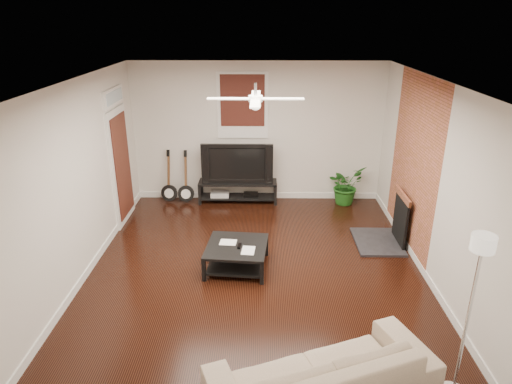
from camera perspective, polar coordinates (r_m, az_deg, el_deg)
room at (r=6.26m, az=-0.05°, el=0.79°), size 5.01×6.01×2.81m
brick_accent at (r=7.59m, az=19.24°, el=3.32°), size 0.02×2.20×2.80m
fireplace at (r=7.83m, az=16.41°, el=-3.18°), size 0.80×1.10×0.92m
window_back at (r=8.98m, az=-1.71°, el=10.83°), size 1.00×0.06×1.30m
door_left at (r=8.49m, az=-16.73°, el=4.43°), size 0.08×1.00×2.50m
tv_stand at (r=9.29m, az=-2.29°, el=0.07°), size 1.59×0.42×0.44m
tv at (r=9.09m, az=-2.34°, el=3.81°), size 1.42×0.19×0.82m
coffee_table at (r=6.93m, az=-2.43°, el=-8.11°), size 0.97×0.97×0.38m
sofa at (r=4.81m, az=8.38°, el=-21.88°), size 2.40×1.62×0.65m
floor_lamp at (r=4.88m, az=25.09°, el=-14.46°), size 0.39×0.39×1.82m
potted_plant at (r=9.33m, az=11.22°, el=0.87°), size 0.94×0.92×0.79m
guitar_left at (r=9.33m, az=-11.02°, el=1.86°), size 0.36×0.28×1.08m
guitar_right at (r=9.24m, az=-8.93°, el=1.80°), size 0.34×0.25×1.08m
ceiling_fan at (r=5.94m, az=-0.06°, el=11.69°), size 1.24×1.24×0.32m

